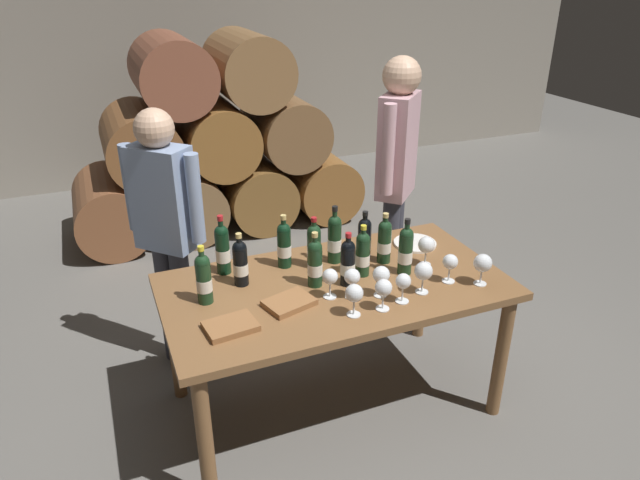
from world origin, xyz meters
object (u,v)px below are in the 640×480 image
at_px(wine_bottle_11, 315,263).
at_px(tasting_notebook, 289,303).
at_px(wine_bottle_0, 348,262).
at_px(wine_bottle_10, 284,244).
at_px(wine_glass_1, 427,246).
at_px(wine_glass_7, 403,282).
at_px(wine_glass_3, 450,263).
at_px(wine_bottle_5, 314,245).
at_px(wine_glass_8, 354,294).
at_px(wine_bottle_7, 223,249).
at_px(wine_bottle_2, 384,241).
at_px(wine_bottle_9, 406,250).
at_px(wine_glass_5, 352,278).
at_px(wine_glass_4, 330,278).
at_px(dining_table, 335,299).
at_px(wine_bottle_8, 240,262).
at_px(serving_plate, 415,243).
at_px(sommelier_presenting, 396,166).
at_px(taster_seated_left, 166,221).
at_px(leather_ledger, 231,326).
at_px(wine_bottle_6, 335,238).
at_px(wine_bottle_3, 204,278).
at_px(wine_glass_0, 381,275).
at_px(wine_bottle_4, 364,239).
at_px(wine_glass_9, 383,289).
at_px(wine_glass_2, 483,264).

xyz_separation_m(wine_bottle_11, tasting_notebook, (-0.18, -0.13, -0.11)).
distance_m(wine_bottle_0, wine_bottle_10, 0.37).
relative_size(wine_glass_1, wine_glass_7, 1.09).
distance_m(wine_bottle_0, wine_glass_3, 0.51).
height_order(wine_bottle_5, wine_glass_8, wine_bottle_5).
bearing_deg(wine_bottle_7, wine_bottle_2, -14.03).
xyz_separation_m(wine_bottle_9, wine_glass_5, (-0.35, -0.11, -0.02)).
relative_size(wine_bottle_10, wine_glass_7, 1.97).
xyz_separation_m(wine_glass_4, wine_glass_8, (0.04, -0.18, 0.00)).
distance_m(dining_table, wine_bottle_8, 0.51).
relative_size(wine_bottle_2, wine_bottle_7, 0.88).
distance_m(wine_bottle_10, serving_plate, 0.78).
xyz_separation_m(wine_glass_5, wine_glass_7, (0.20, -0.13, -0.00)).
relative_size(wine_glass_5, tasting_notebook, 0.69).
bearing_deg(sommelier_presenting, taster_seated_left, -178.81).
distance_m(leather_ledger, serving_plate, 1.25).
xyz_separation_m(wine_bottle_2, wine_bottle_6, (-0.24, 0.10, 0.01)).
relative_size(wine_bottle_2, wine_bottle_3, 0.95).
relative_size(wine_bottle_2, sommelier_presenting, 0.16).
bearing_deg(wine_bottle_0, wine_glass_1, 2.95).
bearing_deg(tasting_notebook, sommelier_presenting, 23.75).
bearing_deg(wine_glass_5, wine_bottle_9, 18.01).
bearing_deg(wine_glass_0, wine_bottle_4, 75.73).
relative_size(wine_glass_5, sommelier_presenting, 0.09).
distance_m(serving_plate, sommelier_presenting, 0.61).
height_order(wine_bottle_8, wine_glass_9, wine_bottle_8).
relative_size(wine_bottle_7, wine_glass_7, 2.15).
relative_size(wine_bottle_2, wine_glass_7, 1.89).
xyz_separation_m(wine_bottle_11, wine_glass_4, (0.02, -0.13, -0.02)).
relative_size(wine_glass_2, wine_glass_8, 1.04).
height_order(wine_bottle_0, wine_bottle_11, wine_bottle_11).
bearing_deg(taster_seated_left, wine_bottle_5, -37.54).
relative_size(tasting_notebook, leather_ledger, 1.00).
xyz_separation_m(dining_table, wine_glass_0, (0.15, -0.19, 0.20)).
bearing_deg(serving_plate, wine_glass_0, -136.35).
bearing_deg(wine_glass_8, wine_glass_5, 68.27).
bearing_deg(wine_glass_1, wine_bottle_2, 146.71).
bearing_deg(wine_bottle_6, wine_glass_5, -100.80).
bearing_deg(leather_ledger, wine_glass_3, -6.96).
bearing_deg(wine_bottle_8, wine_bottle_6, 5.17).
bearing_deg(dining_table, wine_bottle_6, 67.62).
distance_m(wine_bottle_0, leather_ledger, 0.66).
bearing_deg(sommelier_presenting, wine_glass_9, -121.32).
xyz_separation_m(wine_bottle_5, wine_glass_1, (0.55, -0.21, -0.01)).
relative_size(dining_table, sommelier_presenting, 0.99).
bearing_deg(wine_glass_5, taster_seated_left, 129.63).
bearing_deg(wine_glass_8, sommelier_presenting, 53.14).
height_order(wine_bottle_4, wine_glass_8, wine_bottle_4).
xyz_separation_m(wine_bottle_5, wine_bottle_8, (-0.40, -0.04, -0.00)).
relative_size(dining_table, wine_bottle_10, 5.86).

